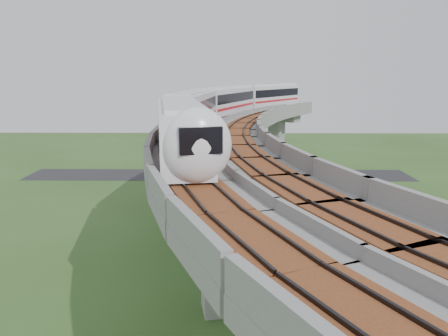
# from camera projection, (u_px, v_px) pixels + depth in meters

# --- Properties ---
(ground) EXTENTS (160.00, 160.00, 0.00)m
(ground) POSITION_uv_depth(u_px,v_px,m) (211.00, 250.00, 39.75)
(ground) COLOR #335020
(ground) RESTS_ON ground
(dirt_lot) EXTENTS (18.00, 26.00, 0.04)m
(dirt_lot) POSITION_uv_depth(u_px,v_px,m) (372.00, 259.00, 37.61)
(dirt_lot) COLOR gray
(dirt_lot) RESTS_ON ground
(asphalt_road) EXTENTS (60.00, 8.00, 0.03)m
(asphalt_road) POSITION_uv_depth(u_px,v_px,m) (219.00, 175.00, 69.07)
(asphalt_road) COLOR #232326
(asphalt_road) RESTS_ON ground
(viaduct) EXTENTS (19.58, 73.98, 11.40)m
(viaduct) POSITION_uv_depth(u_px,v_px,m) (255.00, 152.00, 37.78)
(viaduct) COLOR #99968E
(viaduct) RESTS_ON ground
(metro_train) EXTENTS (17.66, 60.03, 3.64)m
(metro_train) POSITION_uv_depth(u_px,v_px,m) (229.00, 105.00, 48.86)
(metro_train) COLOR silver
(metro_train) RESTS_ON ground
(fence) EXTENTS (3.87, 38.73, 1.50)m
(fence) POSITION_uv_depth(u_px,v_px,m) (318.00, 243.00, 39.47)
(fence) COLOR #2D382D
(fence) RESTS_ON ground
(tree_0) EXTENTS (3.05, 3.05, 3.31)m
(tree_0) POSITION_uv_depth(u_px,v_px,m) (299.00, 170.00, 62.99)
(tree_0) COLOR #382314
(tree_0) RESTS_ON ground
(tree_1) EXTENTS (2.77, 2.77, 3.24)m
(tree_1) POSITION_uv_depth(u_px,v_px,m) (287.00, 181.00, 56.47)
(tree_1) COLOR #382314
(tree_1) RESTS_ON ground
(tree_2) EXTENTS (2.44, 2.44, 2.93)m
(tree_2) POSITION_uv_depth(u_px,v_px,m) (279.00, 203.00, 47.51)
(tree_2) COLOR #382314
(tree_2) RESTS_ON ground
(tree_3) EXTENTS (3.07, 3.07, 3.54)m
(tree_3) POSITION_uv_depth(u_px,v_px,m) (289.00, 218.00, 41.60)
(tree_3) COLOR #382314
(tree_3) RESTS_ON ground
(tree_4) EXTENTS (2.06, 2.06, 2.67)m
(tree_4) POSITION_uv_depth(u_px,v_px,m) (285.00, 246.00, 36.03)
(tree_4) COLOR #382314
(tree_4) RESTS_ON ground
(tree_5) EXTENTS (2.77, 2.77, 3.80)m
(tree_5) POSITION_uv_depth(u_px,v_px,m) (329.00, 295.00, 26.35)
(tree_5) COLOR #382314
(tree_5) RESTS_ON ground
(car_white) EXTENTS (3.21, 3.88, 1.25)m
(car_white) POSITION_uv_depth(u_px,v_px,m) (408.00, 305.00, 28.92)
(car_white) COLOR silver
(car_white) RESTS_ON dirt_lot
(car_red) EXTENTS (3.38, 3.50, 1.19)m
(car_red) POSITION_uv_depth(u_px,v_px,m) (439.00, 275.00, 33.42)
(car_red) COLOR red
(car_red) RESTS_ON dirt_lot
(car_dark) EXTENTS (4.22, 2.78, 1.13)m
(car_dark) POSITION_uv_depth(u_px,v_px,m) (352.00, 233.00, 42.11)
(car_dark) COLOR black
(car_dark) RESTS_ON dirt_lot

